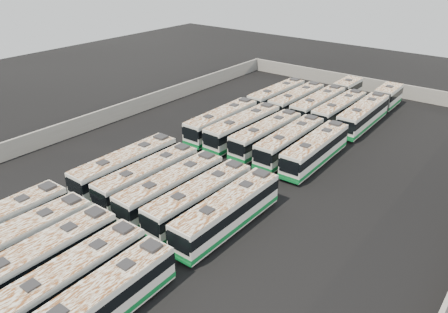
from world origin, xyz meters
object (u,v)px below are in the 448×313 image
bus_front_far_right (97,304)px  bus_midfront_right (200,199)px  bus_back_left (297,101)px  bus_front_left (16,244)px  bus_midback_center (266,135)px  bus_midback_far_right (315,150)px  bus_front_center (40,261)px  bus_midback_right (290,142)px  bus_back_far_left (277,96)px  bus_back_far_right (372,108)px  bus_back_right (339,110)px  bus_midfront_far_left (126,166)px  bus_midfront_center (172,188)px  bus_midfront_far_right (228,211)px  bus_midfront_left (148,177)px  bus_back_center (328,100)px  bus_front_right (70,280)px  bus_midback_left (243,128)px  bus_midback_far_left (222,122)px

bus_front_far_right → bus_midfront_right: bearing=102.0°
bus_midfront_right → bus_back_left: size_ratio=1.01×
bus_front_left → bus_midback_center: 29.15m
bus_back_left → bus_midback_far_right: bearing=-52.7°
bus_front_left → bus_front_center: (3.20, 0.01, -0.00)m
bus_back_left → bus_front_left: bearing=-89.2°
bus_midback_right → bus_back_far_left: bus_midback_right is taller
bus_midback_right → bus_back_far_right: (3.13, 16.51, 0.05)m
bus_midback_center → bus_back_right: (3.16, 13.16, 0.01)m
bus_midfront_far_left → bus_midback_center: (6.58, 15.61, -0.06)m
bus_midfront_center → bus_midback_center: 15.85m
bus_back_far_left → bus_midfront_far_right: bearing=-64.2°
bus_midfront_left → bus_back_center: bus_back_center is taller
bus_back_right → bus_back_far_right: size_ratio=0.62×
bus_midfront_far_left → bus_back_left: size_ratio=1.03×
bus_midfront_far_right → bus_midback_right: (-3.22, 15.75, -0.03)m
bus_front_right → bus_back_far_left: size_ratio=1.00×
bus_midfront_center → bus_midfront_far_right: (6.46, 0.04, 0.02)m
bus_midfront_left → bus_midback_left: (-0.07, 15.70, 0.08)m
bus_front_left → bus_midfront_right: size_ratio=1.01×
bus_midback_left → bus_back_far_left: (-3.31, 13.06, -0.06)m
bus_midback_far_left → bus_midback_center: bearing=-0.7°
bus_back_far_right → bus_midback_right: bearing=-102.0°
bus_midfront_far_left → bus_back_center: 32.58m
bus_front_left → bus_midfront_center: 13.53m
bus_back_far_left → bus_midfront_far_left: bearing=-88.5°
bus_back_right → bus_midfront_left: bearing=-101.7°
bus_midback_far_right → bus_back_right: bus_midback_far_right is taller
bus_midback_center → bus_back_left: size_ratio=1.00×
bus_midback_right → bus_back_center: bus_back_center is taller
bus_midfront_far_left → bus_back_far_right: (12.97, 32.08, 0.00)m
bus_midfront_right → bus_midback_left: size_ratio=0.97×
bus_midfront_far_left → bus_midback_left: (3.22, 15.63, 0.01)m
bus_midfront_right → bus_back_center: size_ratio=0.64×
bus_midfront_far_right → bus_front_far_right: bearing=-90.1°
bus_midback_far_left → bus_front_far_right: bearing=-66.5°
bus_midback_left → bus_back_left: size_ratio=1.04×
bus_front_center → bus_midback_far_left: size_ratio=0.98×
bus_midback_far_left → bus_midback_left: size_ratio=0.99×
bus_midback_far_left → bus_back_far_left: bus_midback_far_left is taller
bus_front_far_right → bus_midfront_right: (-3.19, 13.37, 0.01)m
bus_midfront_left → bus_midback_center: bearing=78.9°
bus_back_left → bus_back_right: bus_back_right is taller
bus_front_left → bus_midback_far_left: (-3.35, 28.96, 0.03)m
bus_midfront_center → bus_midback_far_left: bus_midback_far_left is taller
bus_midback_center → bus_midfront_center: bearing=-88.6°
bus_back_far_left → bus_back_right: bearing=1.8°
bus_midfront_center → bus_midback_far_left: bearing=113.8°
bus_midback_far_left → bus_midback_right: 9.89m
bus_midfront_far_left → bus_midfront_far_right: bearing=-0.8°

